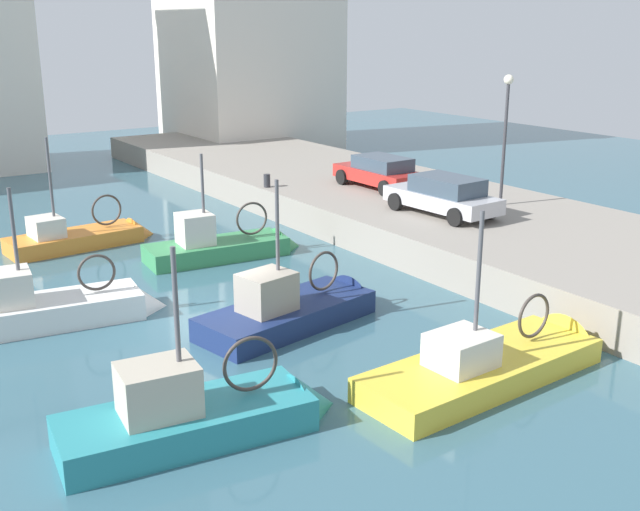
{
  "coord_description": "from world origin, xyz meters",
  "views": [
    {
      "loc": [
        -8.79,
        -17.69,
        7.82
      ],
      "look_at": [
        3.58,
        0.5,
        1.2
      ],
      "focal_mm": 43.49,
      "sensor_mm": 36.0,
      "label": 1
    }
  ],
  "objects_px": {
    "fishing_boat_green": "(226,253)",
    "fishing_boat_teal": "(204,428)",
    "parked_car_red": "(380,172)",
    "fishing_boat_yellow": "(496,372)",
    "mooring_bollard_mid": "(267,181)",
    "fishing_boat_white": "(58,318)",
    "fishing_boat_orange": "(85,243)",
    "parked_car_silver": "(444,195)",
    "quay_streetlamp": "(506,118)",
    "fishing_boat_navy": "(298,318)"
  },
  "relations": [
    {
      "from": "fishing_boat_green",
      "to": "fishing_boat_teal",
      "type": "relative_size",
      "value": 0.98
    },
    {
      "from": "parked_car_red",
      "to": "fishing_boat_yellow",
      "type": "bearing_deg",
      "value": -118.49
    },
    {
      "from": "mooring_bollard_mid",
      "to": "fishing_boat_yellow",
      "type": "bearing_deg",
      "value": -102.33
    },
    {
      "from": "fishing_boat_white",
      "to": "mooring_bollard_mid",
      "type": "bearing_deg",
      "value": 34.14
    },
    {
      "from": "fishing_boat_orange",
      "to": "mooring_bollard_mid",
      "type": "xyz_separation_m",
      "value": [
        7.95,
        0.35,
        1.37
      ]
    },
    {
      "from": "parked_car_silver",
      "to": "mooring_bollard_mid",
      "type": "bearing_deg",
      "value": 109.6
    },
    {
      "from": "parked_car_silver",
      "to": "mooring_bollard_mid",
      "type": "relative_size",
      "value": 8.14
    },
    {
      "from": "fishing_boat_teal",
      "to": "parked_car_red",
      "type": "xyz_separation_m",
      "value": [
        14.19,
        12.32,
        1.74
      ]
    },
    {
      "from": "parked_car_red",
      "to": "mooring_bollard_mid",
      "type": "distance_m",
      "value": 4.75
    },
    {
      "from": "quay_streetlamp",
      "to": "fishing_boat_green",
      "type": "bearing_deg",
      "value": 161.49
    },
    {
      "from": "fishing_boat_yellow",
      "to": "parked_car_silver",
      "type": "bearing_deg",
      "value": 53.82
    },
    {
      "from": "fishing_boat_orange",
      "to": "mooring_bollard_mid",
      "type": "height_order",
      "value": "fishing_boat_orange"
    },
    {
      "from": "mooring_bollard_mid",
      "to": "quay_streetlamp",
      "type": "xyz_separation_m",
      "value": [
        5.65,
        -7.82,
        2.98
      ]
    },
    {
      "from": "quay_streetlamp",
      "to": "parked_car_red",
      "type": "bearing_deg",
      "value": 109.84
    },
    {
      "from": "fishing_boat_teal",
      "to": "fishing_boat_navy",
      "type": "bearing_deg",
      "value": 40.09
    },
    {
      "from": "fishing_boat_teal",
      "to": "quay_streetlamp",
      "type": "bearing_deg",
      "value": 24.45
    },
    {
      "from": "fishing_boat_yellow",
      "to": "parked_car_red",
      "type": "bearing_deg",
      "value": 61.51
    },
    {
      "from": "fishing_boat_orange",
      "to": "parked_car_red",
      "type": "relative_size",
      "value": 1.31
    },
    {
      "from": "fishing_boat_navy",
      "to": "parked_car_silver",
      "type": "bearing_deg",
      "value": 21.7
    },
    {
      "from": "fishing_boat_white",
      "to": "fishing_boat_navy",
      "type": "xyz_separation_m",
      "value": [
        5.4,
        -3.64,
        -0.01
      ]
    },
    {
      "from": "fishing_boat_teal",
      "to": "fishing_boat_navy",
      "type": "distance_m",
      "value": 6.23
    },
    {
      "from": "fishing_boat_yellow",
      "to": "fishing_boat_green",
      "type": "relative_size",
      "value": 1.22
    },
    {
      "from": "mooring_bollard_mid",
      "to": "fishing_boat_white",
      "type": "bearing_deg",
      "value": -145.86
    },
    {
      "from": "fishing_boat_teal",
      "to": "quay_streetlamp",
      "type": "relative_size",
      "value": 1.22
    },
    {
      "from": "fishing_boat_white",
      "to": "fishing_boat_yellow",
      "type": "bearing_deg",
      "value": -50.64
    },
    {
      "from": "fishing_boat_yellow",
      "to": "fishing_boat_teal",
      "type": "relative_size",
      "value": 1.2
    },
    {
      "from": "fishing_boat_white",
      "to": "fishing_boat_yellow",
      "type": "height_order",
      "value": "fishing_boat_yellow"
    },
    {
      "from": "fishing_boat_orange",
      "to": "parked_car_red",
      "type": "bearing_deg",
      "value": -11.65
    },
    {
      "from": "fishing_boat_white",
      "to": "parked_car_red",
      "type": "distance_m",
      "value": 15.63
    },
    {
      "from": "parked_car_red",
      "to": "quay_streetlamp",
      "type": "height_order",
      "value": "quay_streetlamp"
    },
    {
      "from": "fishing_boat_white",
      "to": "fishing_boat_orange",
      "type": "distance_m",
      "value": 7.73
    },
    {
      "from": "mooring_bollard_mid",
      "to": "quay_streetlamp",
      "type": "relative_size",
      "value": 0.11
    },
    {
      "from": "fishing_boat_green",
      "to": "quay_streetlamp",
      "type": "bearing_deg",
      "value": -18.51
    },
    {
      "from": "fishing_boat_white",
      "to": "quay_streetlamp",
      "type": "bearing_deg",
      "value": -1.28
    },
    {
      "from": "fishing_boat_teal",
      "to": "parked_car_silver",
      "type": "relative_size",
      "value": 1.31
    },
    {
      "from": "fishing_boat_teal",
      "to": "mooring_bollard_mid",
      "type": "relative_size",
      "value": 10.68
    },
    {
      "from": "fishing_boat_orange",
      "to": "fishing_boat_navy",
      "type": "distance_m",
      "value": 11.0
    },
    {
      "from": "fishing_boat_orange",
      "to": "fishing_boat_navy",
      "type": "bearing_deg",
      "value": -77.59
    },
    {
      "from": "fishing_boat_yellow",
      "to": "mooring_bollard_mid",
      "type": "height_order",
      "value": "fishing_boat_yellow"
    },
    {
      "from": "fishing_boat_navy",
      "to": "mooring_bollard_mid",
      "type": "height_order",
      "value": "fishing_boat_navy"
    },
    {
      "from": "parked_car_red",
      "to": "parked_car_silver",
      "type": "height_order",
      "value": "parked_car_silver"
    },
    {
      "from": "mooring_bollard_mid",
      "to": "parked_car_red",
      "type": "bearing_deg",
      "value": -35.93
    },
    {
      "from": "fishing_boat_teal",
      "to": "fishing_boat_orange",
      "type": "height_order",
      "value": "fishing_boat_orange"
    },
    {
      "from": "fishing_boat_teal",
      "to": "quay_streetlamp",
      "type": "height_order",
      "value": "quay_streetlamp"
    },
    {
      "from": "fishing_boat_teal",
      "to": "parked_car_red",
      "type": "bearing_deg",
      "value": 40.98
    },
    {
      "from": "fishing_boat_teal",
      "to": "parked_car_silver",
      "type": "distance_m",
      "value": 15.14
    },
    {
      "from": "fishing_boat_teal",
      "to": "mooring_bollard_mid",
      "type": "height_order",
      "value": "fishing_boat_teal"
    },
    {
      "from": "fishing_boat_orange",
      "to": "quay_streetlamp",
      "type": "height_order",
      "value": "quay_streetlamp"
    },
    {
      "from": "fishing_boat_yellow",
      "to": "parked_car_red",
      "type": "height_order",
      "value": "fishing_boat_yellow"
    },
    {
      "from": "fishing_boat_teal",
      "to": "mooring_bollard_mid",
      "type": "bearing_deg",
      "value": 55.55
    }
  ]
}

